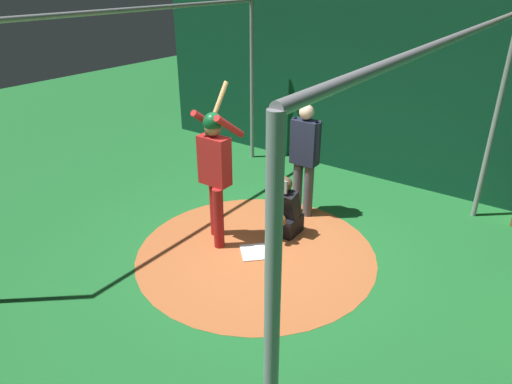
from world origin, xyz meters
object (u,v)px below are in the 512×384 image
(home_plate, at_px, (256,252))
(batter, at_px, (215,165))
(catcher, at_px, (285,212))
(umpire, at_px, (305,155))

(home_plate, xyz_separation_m, batter, (0.04, -0.66, 1.18))
(batter, bearing_deg, catcher, 135.72)
(home_plate, relative_size, catcher, 0.45)
(home_plate, distance_m, umpire, 1.72)
(umpire, bearing_deg, catcher, 8.82)
(batter, height_order, catcher, batter)
(home_plate, relative_size, batter, 0.19)
(home_plate, height_order, catcher, catcher)
(home_plate, relative_size, umpire, 0.23)
(home_plate, height_order, umpire, umpire)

